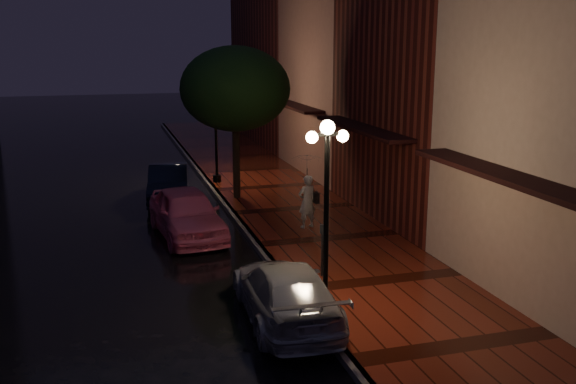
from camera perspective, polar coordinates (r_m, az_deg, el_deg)
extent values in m
plane|color=black|center=(19.37, -2.64, -5.08)|extent=(120.00, 120.00, 0.00)
cube|color=#49170D|center=(19.97, 3.66, -4.30)|extent=(4.50, 60.00, 0.15)
cube|color=#595451|center=(19.35, -2.64, -4.87)|extent=(0.25, 60.00, 0.15)
cube|color=#511914|center=(22.86, 13.61, 11.43)|extent=(5.00, 8.00, 11.00)
cube|color=#8C5951|center=(30.12, 5.88, 10.19)|extent=(5.00, 8.00, 9.00)
cube|color=#511914|center=(39.54, 0.35, 11.71)|extent=(5.00, 12.00, 10.00)
cylinder|color=black|center=(14.25, 3.41, -2.85)|extent=(0.12, 0.12, 4.00)
cylinder|color=black|center=(14.87, 3.31, -9.71)|extent=(0.36, 0.36, 0.30)
cube|color=black|center=(13.83, 3.53, 5.13)|extent=(0.70, 0.08, 0.08)
sphere|color=#EDC58E|center=(13.80, 3.53, 5.75)|extent=(0.32, 0.32, 0.32)
sphere|color=#EDC58E|center=(13.72, 2.14, 4.88)|extent=(0.26, 0.26, 0.26)
sphere|color=#EDC58E|center=(13.95, 4.88, 4.98)|extent=(0.26, 0.26, 0.26)
cylinder|color=black|center=(27.56, -6.42, 4.98)|extent=(0.12, 0.12, 4.00)
cylinder|color=black|center=(27.89, -6.32, 1.21)|extent=(0.36, 0.36, 0.30)
cube|color=black|center=(27.34, -6.53, 9.12)|extent=(0.70, 0.08, 0.08)
sphere|color=#EDC58E|center=(27.33, -6.54, 9.44)|extent=(0.32, 0.32, 0.32)
sphere|color=#EDC58E|center=(27.29, -7.26, 8.99)|extent=(0.26, 0.26, 0.26)
sphere|color=#EDC58E|center=(27.41, -5.80, 9.05)|extent=(0.26, 0.26, 0.26)
cylinder|color=black|center=(24.76, -4.62, 3.13)|extent=(0.28, 0.28, 3.20)
ellipsoid|color=black|center=(24.43, -4.73, 9.14)|extent=(4.16, 4.16, 3.20)
sphere|color=black|center=(25.22, -3.41, 7.93)|extent=(1.80, 1.80, 1.80)
sphere|color=black|center=(23.68, -5.80, 7.77)|extent=(1.80, 1.80, 1.80)
imported|color=#DA5982|center=(20.58, -9.00, -1.86)|extent=(2.30, 4.74, 1.56)
imported|color=black|center=(25.35, -10.58, 0.75)|extent=(2.00, 4.37, 1.39)
imported|color=#9C9BA2|center=(14.41, -0.20, -8.90)|extent=(2.06, 4.65, 1.33)
imported|color=white|center=(20.80, 1.70, -0.85)|extent=(0.73, 0.58, 1.74)
imported|color=silver|center=(20.56, 1.72, 2.13)|extent=(1.01, 1.03, 0.93)
cylinder|color=black|center=(20.71, 1.70, 0.24)|extent=(0.02, 0.02, 1.39)
cube|color=black|center=(20.82, 2.50, -0.52)|extent=(0.14, 0.33, 0.35)
cylinder|color=black|center=(16.65, 3.05, -5.56)|extent=(0.06, 0.06, 1.16)
cube|color=black|center=(16.44, 3.08, -3.30)|extent=(0.15, 0.14, 0.23)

